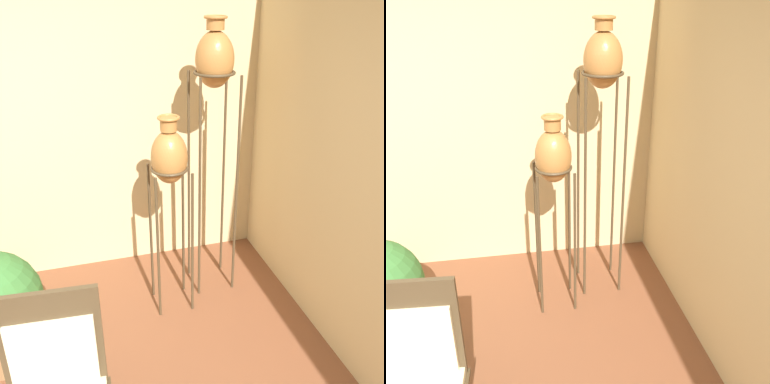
% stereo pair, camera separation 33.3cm
% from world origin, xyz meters
% --- Properties ---
extents(wall_back, '(8.28, 0.06, 2.70)m').
position_xyz_m(wall_back, '(0.00, 2.17, 1.35)').
color(wall_back, '#D1B784').
rests_on(wall_back, ground_plane).
extents(vase_stand_tall, '(0.31, 0.31, 2.12)m').
position_xyz_m(vase_stand_tall, '(1.57, 1.60, 1.77)').
color(vase_stand_tall, '#473823').
rests_on(vase_stand_tall, ground_plane).
extents(vase_stand_medium, '(0.28, 0.28, 1.52)m').
position_xyz_m(vase_stand_medium, '(1.19, 1.41, 1.20)').
color(vase_stand_medium, '#473823').
rests_on(vase_stand_medium, ground_plane).
extents(chair, '(0.53, 0.54, 1.08)m').
position_xyz_m(chair, '(0.34, 0.19, 0.60)').
color(chair, '#473823').
rests_on(chair, ground_plane).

